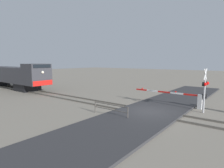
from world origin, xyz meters
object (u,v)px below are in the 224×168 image
Objects in this scene: crossing_signal at (205,86)px; crossing_gate at (188,98)px; locomotive at (12,75)px; guard_railing at (110,108)px.

crossing_signal reaches higher than crossing_gate.
crossing_signal is (2.77, -27.36, 0.20)m from locomotive.
crossing_gate is (3.90, -25.82, -1.13)m from locomotive.
crossing_signal reaches higher than guard_railing.
crossing_signal is at bearing -126.26° from crossing_gate.
crossing_gate is 2.14× the size of guard_railing.
crossing_gate is (1.13, 1.55, -1.33)m from crossing_signal.
locomotive is 22.06m from guard_railing.
locomotive is at bearing 98.60° from crossing_gate.
guard_railing is (-6.51, 3.96, -0.26)m from crossing_gate.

